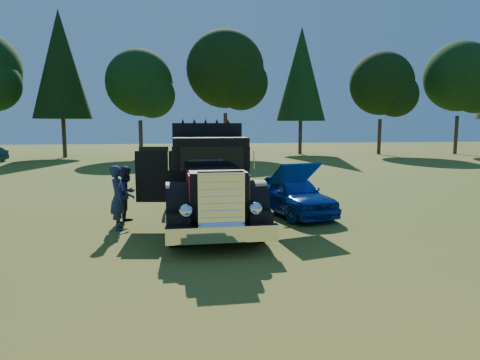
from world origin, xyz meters
name	(u,v)px	position (x,y,z in m)	size (l,w,h in m)	color
ground	(222,233)	(0.00, 0.00, 0.00)	(120.00, 120.00, 0.00)	#405E1B
treeline	(172,71)	(-1.07, 27.49, 7.68)	(72.49, 24.04, 13.84)	#2D2116
diamond_t_truck	(208,182)	(-0.25, 1.12, 1.28)	(3.37, 7.16, 3.00)	black
hotrod_coupe	(292,194)	(2.59, 2.14, 0.67)	(2.47, 4.33, 1.89)	#0715AA
spectator_near	(118,198)	(-2.82, 0.89, 0.91)	(0.66, 0.44, 1.82)	#1F2448
spectator_far	(127,194)	(-2.67, 1.86, 0.86)	(0.84, 0.65, 1.72)	#22354F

